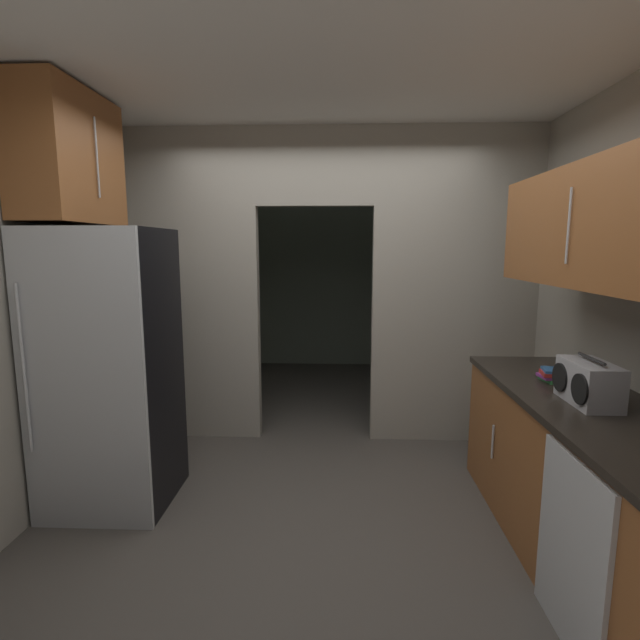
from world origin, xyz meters
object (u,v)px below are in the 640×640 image
refrigerator (109,369)px  dishwasher (571,553)px  book_stack (551,375)px  boombox (589,383)px

refrigerator → dishwasher: bearing=-23.3°
book_stack → boombox: bearing=-89.0°
boombox → book_stack: 0.41m
dishwasher → book_stack: size_ratio=5.13×
dishwasher → boombox: 0.86m
dishwasher → boombox: bearing=61.2°
boombox → book_stack: boombox is taller
refrigerator → book_stack: bearing=-2.3°
boombox → dishwasher: bearing=-118.8°
refrigerator → boombox: 2.82m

